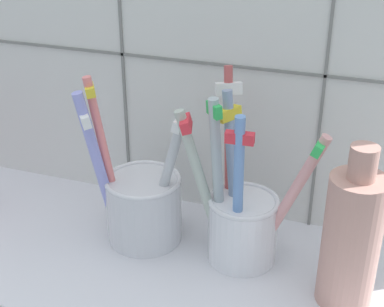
{
  "coord_description": "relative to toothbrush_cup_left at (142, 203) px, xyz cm",
  "views": [
    {
      "loc": [
        15.71,
        -41.87,
        36.82
      ],
      "look_at": [
        0.0,
        2.91,
        12.7
      ],
      "focal_mm": 53.02,
      "sensor_mm": 36.0,
      "label": 1
    }
  ],
  "objects": [
    {
      "name": "toothbrush_cup_left",
      "position": [
        0.0,
        0.0,
        0.0
      ],
      "size": [
        10.31,
        7.9,
        17.89
      ],
      "color": "silver",
      "rests_on": "counter_slab"
    },
    {
      "name": "tile_wall_back",
      "position": [
        5.36,
        9.22,
        16.26
      ],
      "size": [
        64.0,
        2.2,
        45.0
      ],
      "color": "silver",
      "rests_on": "ground"
    },
    {
      "name": "counter_slab",
      "position": [
        5.36,
        -2.78,
        -5.23
      ],
      "size": [
        64.0,
        22.0,
        2.0
      ],
      "primitive_type": "cube",
      "color": "silver",
      "rests_on": "ground"
    },
    {
      "name": "ceramic_vase",
      "position": [
        20.75,
        -3.21,
        2.35
      ],
      "size": [
        4.96,
        4.96,
        15.29
      ],
      "color": "tan",
      "rests_on": "counter_slab"
    },
    {
      "name": "toothbrush_cup_right",
      "position": [
        10.33,
        0.09,
        0.64
      ],
      "size": [
        13.92,
        7.84,
        18.47
      ],
      "color": "white",
      "rests_on": "counter_slab"
    }
  ]
}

